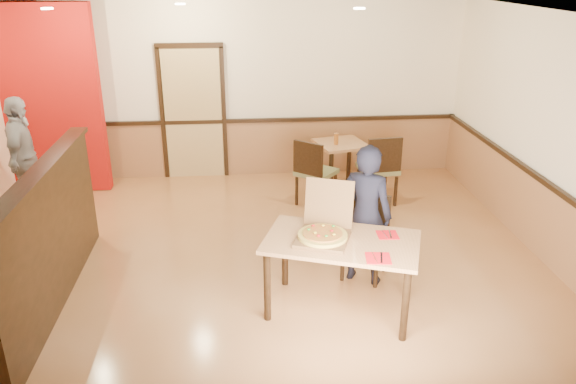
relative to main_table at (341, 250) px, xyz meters
name	(u,v)px	position (x,y,z in m)	size (l,w,h in m)	color
floor	(251,282)	(-0.88, 0.62, -0.68)	(7.00, 7.00, 0.00)	#BB7C48
ceiling	(243,19)	(-0.88, 0.62, 2.12)	(7.00, 7.00, 0.00)	black
wall_back	(243,91)	(-0.88, 4.12, 0.72)	(7.00, 7.00, 0.00)	#FFEBC7
wall_right	(576,153)	(2.62, 0.62, 0.72)	(7.00, 7.00, 0.00)	#FFEBC7
wainscot_back	(245,148)	(-0.88, 4.09, -0.23)	(7.00, 0.04, 0.90)	#95623B
chair_rail_back	(244,121)	(-0.88, 4.07, 0.24)	(7.00, 0.06, 0.06)	black
wainscot_right	(557,233)	(2.59, 0.62, -0.23)	(0.04, 7.00, 0.90)	#95623B
chair_rail_right	(563,195)	(2.57, 0.62, 0.24)	(0.06, 7.00, 0.06)	black
back_door	(193,114)	(-1.68, 4.08, 0.37)	(0.90, 0.06, 2.10)	tan
booth_partition	(49,237)	(-2.88, 0.42, 0.06)	(0.20, 3.10, 1.44)	black
red_accent_panel	(46,101)	(-3.78, 3.62, 0.72)	(1.60, 0.20, 2.78)	#A8110C
spot_a	(47,8)	(-3.18, 2.42, 2.10)	(0.14, 0.14, 0.02)	beige
spot_b	(180,4)	(-1.68, 3.12, 2.10)	(0.14, 0.14, 0.02)	beige
spot_c	(359,8)	(0.52, 2.12, 2.10)	(0.14, 0.14, 0.02)	beige
main_table	(341,250)	(0.00, 0.00, 0.00)	(1.67, 1.28, 0.79)	tan
diner_chair	(367,233)	(0.42, 0.70, -0.18)	(0.62, 0.62, 0.92)	olive
side_chair_left	(314,170)	(0.08, 2.68, -0.14)	(0.69, 0.69, 0.99)	olive
side_chair_right	(380,167)	(1.04, 2.66, -0.11)	(0.57, 0.57, 1.04)	olive
side_table	(341,154)	(0.58, 3.29, -0.11)	(0.85, 0.85, 0.75)	tan
diner	(366,215)	(0.36, 0.57, 0.11)	(0.57, 0.38, 1.57)	black
passerby	(23,158)	(-3.88, 2.69, 0.16)	(0.98, 0.41, 1.68)	#9D9CA4
pizza_box	(324,232)	(-0.17, 0.06, 0.18)	(0.65, 0.71, 0.51)	brown
pizza	(323,236)	(-0.19, 0.01, 0.16)	(0.48, 0.48, 0.03)	gold
napkin_near	(378,258)	(0.27, -0.39, 0.11)	(0.25, 0.25, 0.01)	red
napkin_far	(387,235)	(0.47, 0.07, 0.11)	(0.21, 0.21, 0.01)	red
condiment	(336,139)	(0.49, 3.22, 0.15)	(0.07, 0.07, 0.17)	#95511B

